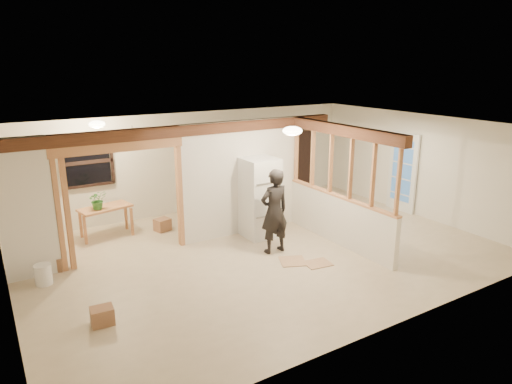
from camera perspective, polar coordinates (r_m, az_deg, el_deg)
floor at (r=9.27m, az=0.89°, el=-7.47°), size 9.00×6.50×0.01m
ceiling at (r=8.59m, az=0.96°, el=8.05°), size 9.00×6.50×0.01m
wall_back at (r=11.64m, az=-7.74°, el=3.75°), size 9.00×0.01×2.50m
wall_front at (r=6.50m, az=16.62°, el=-6.72°), size 9.00×0.01×2.50m
wall_left at (r=7.57m, az=-29.28°, el=-4.92°), size 0.01×6.50×2.50m
wall_right at (r=11.82m, az=19.66°, el=3.15°), size 0.01×6.50×2.50m
partition_left_stub at (r=8.73m, az=-26.81°, el=-1.99°), size 0.90×0.12×2.50m
partition_center at (r=9.94m, az=-1.83°, el=1.79°), size 2.80×0.12×2.50m
doorway_frame at (r=9.03m, az=-16.29°, el=-1.33°), size 2.46×0.14×2.20m
header_beam_back at (r=9.20m, az=-8.45°, el=7.65°), size 7.00×0.18×0.22m
header_beam_right at (r=9.26m, az=10.76°, el=7.60°), size 0.18×3.30×0.22m
pony_wall at (r=9.70m, az=10.19°, el=-3.45°), size 0.12×3.20×1.00m
stud_partition at (r=9.39m, az=10.54°, el=3.25°), size 0.14×3.20×1.32m
window_back at (r=10.74m, az=-20.39°, el=3.50°), size 1.12×0.10×1.10m
french_door at (r=12.06m, az=17.85°, el=2.34°), size 0.12×0.86×2.00m
ceiling_dome_main at (r=8.35m, az=4.57°, el=7.63°), size 0.36×0.36×0.16m
ceiling_dome_util at (r=9.77m, az=-19.27°, el=8.01°), size 0.32×0.32×0.14m
hanging_bulb at (r=9.26m, az=-15.10°, el=6.08°), size 0.07×0.07×0.07m
refrigerator at (r=9.82m, az=0.49°, el=-0.72°), size 0.71×0.69×1.73m
woman at (r=8.97m, az=2.30°, el=-2.42°), size 0.63×0.42×1.71m
work_table at (r=10.45m, az=-18.20°, el=-3.54°), size 1.16×0.75×0.68m
potted_plant at (r=10.18m, az=-19.18°, el=-0.92°), size 0.38×0.33×0.41m
shop_vac at (r=9.78m, az=-24.27°, el=-5.50°), size 0.69×0.69×0.68m
bookshelf at (r=12.98m, az=4.77°, el=3.63°), size 0.92×0.31×1.84m
bucket at (r=8.72m, az=-25.05°, el=-9.33°), size 0.32×0.32×0.36m
box_util_a at (r=10.55m, az=-11.61°, el=-4.01°), size 0.39×0.36×0.28m
box_util_b at (r=9.22m, az=-23.72°, el=-8.16°), size 0.37×0.37×0.26m
box_front at (r=7.22m, az=-18.66°, el=-14.46°), size 0.34×0.29×0.26m
floor_panel_near at (r=8.85m, az=4.61°, el=-8.62°), size 0.63×0.63×0.02m
floor_panel_far at (r=8.81m, az=7.71°, el=-8.84°), size 0.54×0.45×0.02m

